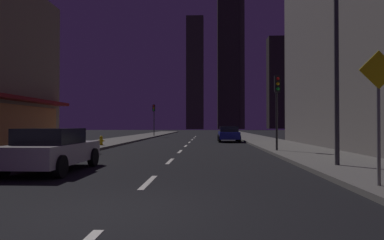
# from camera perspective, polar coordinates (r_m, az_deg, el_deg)

# --- Properties ---
(ground_plane) EXTENTS (78.00, 136.00, 0.10)m
(ground_plane) POSITION_cam_1_polar(r_m,az_deg,el_deg) (37.78, 0.21, -3.34)
(ground_plane) COLOR black
(sidewalk_right) EXTENTS (4.00, 76.00, 0.15)m
(sidewalk_right) POSITION_cam_1_polar(r_m,az_deg,el_deg) (38.12, 10.79, -3.11)
(sidewalk_right) COLOR #605E59
(sidewalk_right) RESTS_ON ground
(sidewalk_left) EXTENTS (4.00, 76.00, 0.15)m
(sidewalk_left) POSITION_cam_1_polar(r_m,az_deg,el_deg) (38.71, -10.22, -3.08)
(sidewalk_left) COLOR #605E59
(sidewalk_left) RESTS_ON ground
(lane_marking_center) EXTENTS (0.16, 43.80, 0.01)m
(lane_marking_center) POSITION_cam_1_polar(r_m,az_deg,el_deg) (24.61, -1.10, -4.51)
(lane_marking_center) COLOR silver
(lane_marking_center) RESTS_ON ground
(skyscraper_distant_tall) EXTENTS (6.79, 7.42, 44.48)m
(skyscraper_distant_tall) POSITION_cam_1_polar(r_m,az_deg,el_deg) (133.12, 0.53, 8.04)
(skyscraper_distant_tall) COLOR #3B382C
(skyscraper_distant_tall) RESTS_ON ground
(skyscraper_distant_mid) EXTENTS (8.62, 6.61, 64.45)m
(skyscraper_distant_mid) POSITION_cam_1_polar(r_m,az_deg,el_deg) (139.68, 6.23, 11.79)
(skyscraper_distant_mid) COLOR #2E2C22
(skyscraper_distant_mid) RESTS_ON ground
(skyscraper_distant_short) EXTENTS (6.66, 5.23, 75.01)m
(skyscraper_distant_short) POSITION_cam_1_polar(r_m,az_deg,el_deg) (141.35, 7.58, 13.84)
(skyscraper_distant_short) COLOR #3E3B2E
(skyscraper_distant_short) RESTS_ON ground
(skyscraper_distant_slender) EXTENTS (8.23, 7.12, 41.65)m
(skyscraper_distant_slender) POSITION_cam_1_polar(r_m,az_deg,el_deg) (156.18, 14.45, 6.22)
(skyscraper_distant_slender) COLOR #2E2C22
(skyscraper_distant_slender) RESTS_ON ground
(car_parked_near) EXTENTS (1.98, 4.24, 1.45)m
(car_parked_near) POSITION_cam_1_polar(r_m,az_deg,el_deg) (12.07, -22.96, -4.70)
(car_parked_near) COLOR silver
(car_parked_near) RESTS_ON ground
(car_parked_far) EXTENTS (1.98, 4.24, 1.45)m
(car_parked_far) POSITION_cam_1_polar(r_m,az_deg,el_deg) (30.90, 6.35, -2.41)
(car_parked_far) COLOR navy
(car_parked_far) RESTS_ON ground
(fire_hydrant_far_left) EXTENTS (0.42, 0.30, 0.65)m
(fire_hydrant_far_left) POSITION_cam_1_polar(r_m,az_deg,el_deg) (24.22, -15.43, -3.48)
(fire_hydrant_far_left) COLOR gold
(fire_hydrant_far_left) RESTS_ON sidewalk_left
(traffic_light_near_right) EXTENTS (0.32, 0.48, 4.20)m
(traffic_light_near_right) POSITION_cam_1_polar(r_m,az_deg,el_deg) (19.02, 14.50, 4.06)
(traffic_light_near_right) COLOR #2D2D2D
(traffic_light_near_right) RESTS_ON sidewalk_right
(traffic_light_far_left) EXTENTS (0.32, 0.48, 4.20)m
(traffic_light_far_left) POSITION_cam_1_polar(r_m,az_deg,el_deg) (44.23, -6.61, 1.22)
(traffic_light_far_left) COLOR #2D2D2D
(traffic_light_far_left) RESTS_ON sidewalk_left
(street_lamp_right) EXTENTS (1.96, 0.56, 6.58)m
(street_lamp_right) POSITION_cam_1_polar(r_m,az_deg,el_deg) (12.97, 20.18, 14.85)
(street_lamp_right) COLOR #38383D
(street_lamp_right) RESTS_ON sidewalk_right
(pedestrian_crossing_sign) EXTENTS (0.91, 0.08, 3.15)m
(pedestrian_crossing_sign) POSITION_cam_1_polar(r_m,az_deg,el_deg) (8.85, 29.56, 2.20)
(pedestrian_crossing_sign) COLOR slate
(pedestrian_crossing_sign) RESTS_ON sidewalk_right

